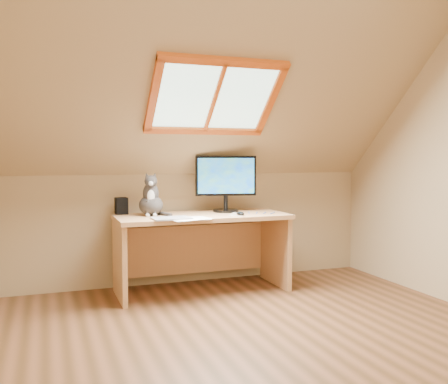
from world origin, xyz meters
name	(u,v)px	position (x,y,z in m)	size (l,w,h in m)	color
ground	(270,348)	(0.00, 0.00, 0.00)	(3.50, 3.50, 0.00)	brown
room_shell	(279,109)	(0.00, -0.09, 1.43)	(3.52, 3.52, 2.41)	tan
desk	(200,238)	(0.00, 1.44, 0.46)	(1.46, 0.64, 0.67)	tan
monitor	(226,180)	(0.26, 1.49, 0.95)	(0.54, 0.23, 0.50)	black
cat	(151,200)	(-0.43, 1.45, 0.80)	(0.24, 0.27, 0.37)	#3F3A37
desk_speaker	(121,206)	(-0.64, 1.63, 0.74)	(0.10, 0.10, 0.14)	black
graphics_tablet	(171,218)	(-0.33, 1.15, 0.67)	(0.30, 0.21, 0.01)	#B2B2B7
mouse	(240,214)	(0.27, 1.18, 0.68)	(0.06, 0.10, 0.03)	black
papers	(200,218)	(-0.10, 1.12, 0.67)	(0.35, 0.30, 0.01)	white
cables	(252,213)	(0.41, 1.26, 0.67)	(0.51, 0.26, 0.01)	silver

